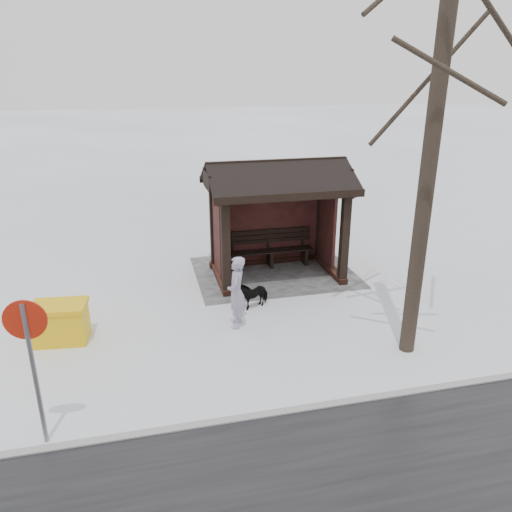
# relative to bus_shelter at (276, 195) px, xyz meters

# --- Properties ---
(ground) EXTENTS (120.00, 120.00, 0.00)m
(ground) POSITION_rel_bus_shelter_xyz_m (0.00, 0.16, -2.17)
(ground) COLOR white
(ground) RESTS_ON ground
(kerb) EXTENTS (120.00, 0.15, 0.06)m
(kerb) POSITION_rel_bus_shelter_xyz_m (0.00, 5.66, -2.16)
(kerb) COLOR gray
(kerb) RESTS_ON ground
(trampled_patch) EXTENTS (4.20, 3.20, 0.02)m
(trampled_patch) POSITION_rel_bus_shelter_xyz_m (0.00, -0.04, -2.16)
(trampled_patch) COLOR gray
(trampled_patch) RESTS_ON ground
(bus_shelter) EXTENTS (3.60, 2.40, 3.09)m
(bus_shelter) POSITION_rel_bus_shelter_xyz_m (0.00, 0.00, 0.00)
(bus_shelter) COLOR #391C14
(bus_shelter) RESTS_ON ground
(tree_near) EXTENTS (3.42, 3.42, 9.03)m
(tree_near) POSITION_rel_bus_shelter_xyz_m (-1.50, 4.36, 3.99)
(tree_near) COLOR black
(tree_near) RESTS_ON ground
(pedestrian) EXTENTS (0.53, 0.66, 1.58)m
(pedestrian) POSITION_rel_bus_shelter_xyz_m (1.57, 2.65, -1.37)
(pedestrian) COLOR #928AA2
(pedestrian) RESTS_ON ground
(dog) EXTENTS (0.83, 0.63, 0.64)m
(dog) POSITION_rel_bus_shelter_xyz_m (1.03, 1.81, -1.85)
(dog) COLOR black
(dog) RESTS_ON ground
(grit_bin) EXTENTS (1.13, 0.83, 0.81)m
(grit_bin) POSITION_rel_bus_shelter_xyz_m (5.13, 2.43, -1.75)
(grit_bin) COLOR #E4B00D
(grit_bin) RESTS_ON ground
(road_sign) EXTENTS (0.59, 0.11, 2.31)m
(road_sign) POSITION_rel_bus_shelter_xyz_m (5.02, 5.44, -0.50)
(road_sign) COLOR slate
(road_sign) RESTS_ON ground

